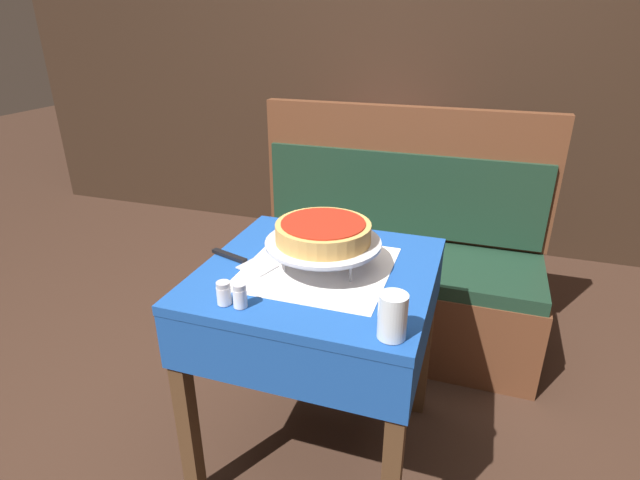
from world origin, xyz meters
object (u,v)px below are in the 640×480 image
(dining_table_rear, at_px, (377,166))
(water_glass_near, at_px, (393,316))
(dining_table_front, at_px, (318,302))
(deep_dish_pizza, at_px, (323,232))
(pizza_pan_stand, at_px, (323,244))
(pizza_server, at_px, (243,261))
(pepper_shaker, at_px, (240,295))
(salt_shaker, at_px, (224,293))
(condiment_caddy, at_px, (387,142))
(booth_bench, at_px, (390,277))

(dining_table_rear, xyz_separation_m, water_glass_near, (0.45, -1.88, 0.18))
(dining_table_front, distance_m, deep_dish_pizza, 0.24)
(pizza_pan_stand, relative_size, water_glass_near, 3.04)
(deep_dish_pizza, xyz_separation_m, pizza_server, (-0.25, -0.05, -0.12))
(deep_dish_pizza, height_order, pepper_shaker, deep_dish_pizza)
(dining_table_rear, distance_m, salt_shaker, 1.88)
(dining_table_rear, distance_m, pizza_server, 1.64)
(water_glass_near, xyz_separation_m, condiment_caddy, (-0.39, 1.83, -0.01))
(water_glass_near, bearing_deg, pizza_pan_stand, 132.66)
(pizza_pan_stand, bearing_deg, dining_table_front, -160.94)
(pizza_server, bearing_deg, booth_bench, 69.17)
(dining_table_rear, xyz_separation_m, booth_bench, (0.25, -0.78, -0.31))
(booth_bench, height_order, pizza_server, booth_bench)
(water_glass_near, distance_m, condiment_caddy, 1.87)
(dining_table_rear, bearing_deg, water_glass_near, -76.53)
(salt_shaker, bearing_deg, dining_table_rear, 89.81)
(dining_table_front, bearing_deg, pizza_pan_stand, 19.06)
(pepper_shaker, relative_size, condiment_caddy, 0.47)
(pizza_pan_stand, xyz_separation_m, water_glass_near, (0.27, -0.29, -0.02))
(pizza_server, bearing_deg, pepper_shaker, -65.12)
(water_glass_near, relative_size, condiment_caddy, 0.81)
(dining_table_front, distance_m, booth_bench, 0.87)
(pizza_pan_stand, distance_m, water_glass_near, 0.40)
(pizza_pan_stand, xyz_separation_m, deep_dish_pizza, (0.00, 0.00, 0.04))
(salt_shaker, relative_size, pepper_shaker, 0.96)
(booth_bench, relative_size, salt_shaker, 21.08)
(pizza_pan_stand, xyz_separation_m, condiment_caddy, (-0.12, 1.54, -0.04))
(pizza_pan_stand, height_order, water_glass_near, water_glass_near)
(salt_shaker, bearing_deg, deep_dish_pizza, 56.80)
(dining_table_front, relative_size, dining_table_rear, 1.00)
(pizza_server, distance_m, pepper_shaker, 0.26)
(dining_table_front, height_order, pizza_pan_stand, pizza_pan_stand)
(dining_table_rear, relative_size, water_glass_near, 6.46)
(dining_table_front, bearing_deg, pizza_server, -169.91)
(water_glass_near, xyz_separation_m, pepper_shaker, (-0.41, 0.01, -0.02))
(dining_table_front, distance_m, water_glass_near, 0.44)
(pizza_pan_stand, bearing_deg, water_glass_near, -47.34)
(pizza_pan_stand, relative_size, deep_dish_pizza, 1.23)
(dining_table_rear, bearing_deg, pepper_shaker, -88.73)
(deep_dish_pizza, bearing_deg, booth_bench, 84.70)
(dining_table_front, bearing_deg, salt_shaker, -121.53)
(dining_table_front, relative_size, pepper_shaker, 11.02)
(dining_table_rear, height_order, booth_bench, booth_bench)
(deep_dish_pizza, relative_size, pizza_server, 1.16)
(dining_table_front, xyz_separation_m, pizza_pan_stand, (0.01, 0.01, 0.20))
(salt_shaker, bearing_deg, pizza_pan_stand, 56.80)
(pizza_server, bearing_deg, dining_table_front, 10.09)
(pizza_pan_stand, bearing_deg, booth_bench, 84.70)
(dining_table_front, relative_size, pizza_server, 3.00)
(pizza_server, xyz_separation_m, condiment_caddy, (0.13, 1.59, 0.04))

